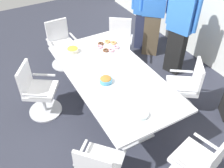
% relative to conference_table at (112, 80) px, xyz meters
% --- Properties ---
extents(ground_plane, '(10.00, 10.00, 0.01)m').
position_rel_conference_table_xyz_m(ground_plane, '(0.00, 0.00, -0.63)').
color(ground_plane, '#2D303D').
extents(conference_table, '(2.40, 1.20, 0.75)m').
position_rel_conference_table_xyz_m(conference_table, '(0.00, 0.00, 0.00)').
color(conference_table, silver).
rests_on(conference_table, ground).
extents(office_chair_0, '(0.76, 0.76, 0.91)m').
position_rel_conference_table_xyz_m(office_chair_0, '(-1.15, 0.81, -0.22)').
color(office_chair_0, silver).
rests_on(office_chair_0, ground).
extents(office_chair_1, '(0.55, 0.55, 0.91)m').
position_rel_conference_table_xyz_m(office_chair_1, '(-1.67, -0.22, -0.22)').
color(office_chair_1, silver).
rests_on(office_chair_1, ground).
extents(office_chair_2, '(0.75, 0.75, 0.91)m').
position_rel_conference_table_xyz_m(office_chair_2, '(-0.53, -1.04, -0.22)').
color(office_chair_2, silver).
rests_on(office_chair_2, ground).
extents(office_chair_4, '(0.66, 0.66, 0.91)m').
position_rel_conference_table_xyz_m(office_chair_4, '(1.67, 0.24, -0.22)').
color(office_chair_4, silver).
rests_on(office_chair_4, ground).
extents(office_chair_5, '(0.75, 0.75, 0.91)m').
position_rel_conference_table_xyz_m(office_chair_5, '(0.54, 1.04, -0.22)').
color(office_chair_5, silver).
rests_on(office_chair_5, ground).
extents(person_standing_0, '(0.55, 0.43, 1.70)m').
position_rel_conference_table_xyz_m(person_standing_0, '(-1.38, 1.56, 0.26)').
color(person_standing_0, '#232842').
rests_on(person_standing_0, ground).
extents(person_standing_1, '(0.47, 0.50, 1.87)m').
position_rel_conference_table_xyz_m(person_standing_1, '(-1.11, 1.58, 0.36)').
color(person_standing_1, brown).
rests_on(person_standing_1, ground).
extents(person_standing_2, '(0.60, 0.35, 1.85)m').
position_rel_conference_table_xyz_m(person_standing_2, '(-0.35, 1.60, 0.35)').
color(person_standing_2, black).
rests_on(person_standing_2, ground).
extents(snack_bowl_pretzels, '(0.18, 0.18, 0.10)m').
position_rel_conference_table_xyz_m(snack_bowl_pretzels, '(0.13, -0.17, 0.17)').
color(snack_bowl_pretzels, '#4C9EC6').
rests_on(snack_bowl_pretzels, conference_table).
extents(snack_bowl_chips_yellow, '(0.20, 0.20, 0.10)m').
position_rel_conference_table_xyz_m(snack_bowl_chips_yellow, '(-0.86, -0.28, 0.17)').
color(snack_bowl_chips_yellow, beige).
rests_on(snack_bowl_chips_yellow, conference_table).
extents(donut_platter, '(0.39, 0.39, 0.04)m').
position_rel_conference_table_xyz_m(donut_platter, '(-0.70, 0.31, 0.14)').
color(donut_platter, white).
rests_on(donut_platter, conference_table).
extents(plate_stack, '(0.20, 0.20, 0.05)m').
position_rel_conference_table_xyz_m(plate_stack, '(0.91, -0.10, 0.15)').
color(plate_stack, white).
rests_on(plate_stack, conference_table).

